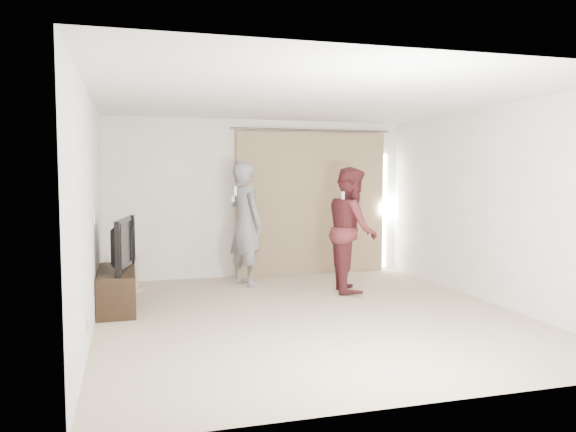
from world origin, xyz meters
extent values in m
plane|color=tan|center=(0.00, 0.00, 0.00)|extent=(5.50, 5.50, 0.00)
cube|color=silver|center=(0.00, 2.75, 1.30)|extent=(5.00, 0.04, 2.60)
cube|color=silver|center=(-2.50, 0.00, 1.30)|extent=(0.04, 5.50, 2.60)
cube|color=silver|center=(-2.48, 0.40, 1.20)|extent=(0.02, 0.08, 0.12)
cube|color=silver|center=(-2.48, -0.90, 0.30)|extent=(0.02, 0.08, 0.12)
cube|color=silver|center=(0.00, 0.00, 2.60)|extent=(5.00, 5.50, 0.01)
cube|color=#8E7757|center=(0.90, 2.68, 1.20)|extent=(2.60, 0.10, 2.40)
cylinder|color=brown|center=(0.90, 2.68, 2.44)|extent=(2.80, 0.03, 0.03)
cube|color=silver|center=(2.26, 2.72, 1.05)|extent=(0.08, 0.04, 2.00)
cube|color=black|center=(-2.27, 0.96, 0.25)|extent=(0.45, 1.30, 0.50)
imported|color=black|center=(-2.27, 0.96, 0.83)|extent=(0.33, 1.15, 0.66)
cylinder|color=tan|center=(-2.10, 1.99, 0.03)|extent=(0.40, 0.40, 0.07)
cylinder|color=tan|center=(-2.10, 1.99, 0.30)|extent=(0.22, 0.22, 0.47)
imported|color=slate|center=(-0.38, 2.00, 0.95)|extent=(0.68, 0.81, 1.89)
cube|color=silver|center=(-0.56, 1.90, 1.45)|extent=(0.04, 0.04, 0.14)
cube|color=silver|center=(-0.56, 2.12, 1.33)|extent=(0.05, 0.05, 0.09)
imported|color=#541E21|center=(1.01, 1.16, 0.90)|extent=(0.86, 1.01, 1.81)
cube|color=silver|center=(0.83, 1.06, 1.39)|extent=(0.04, 0.04, 0.14)
cube|color=silver|center=(0.83, 1.28, 1.27)|extent=(0.05, 0.05, 0.09)
camera|label=1|loc=(-2.10, -6.38, 1.72)|focal=35.00mm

